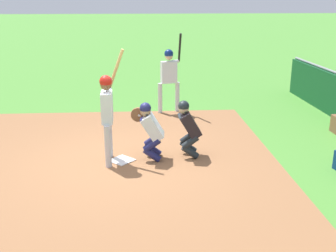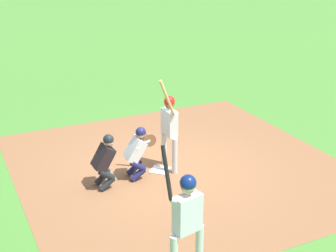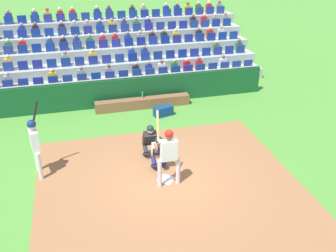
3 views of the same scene
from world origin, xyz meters
TOP-DOWN VIEW (x-y plane):
  - ground_plane at (0.00, 0.00)m, footprint 160.00×160.00m
  - infield_dirt_patch at (0.00, 0.50)m, footprint 7.84×7.70m
  - home_plate_marker at (0.00, 0.00)m, footprint 0.62×0.62m
  - batter_at_plate at (-0.00, 0.25)m, footprint 0.69×0.51m
  - catcher_crouching at (0.09, -0.61)m, footprint 0.49×0.71m
  - home_plate_umpire at (0.18, -1.43)m, footprint 0.46×0.50m
  - on_deck_batter at (3.72, -1.33)m, footprint 0.42×0.69m

SIDE VIEW (x-z plane):
  - ground_plane at x=0.00m, z-range 0.00..0.00m
  - infield_dirt_patch at x=0.00m, z-range 0.00..0.01m
  - home_plate_marker at x=0.00m, z-range 0.01..0.02m
  - home_plate_umpire at x=0.18m, z-range 0.06..1.32m
  - catcher_crouching at x=0.09m, z-range 0.07..1.33m
  - batter_at_plate at x=0.00m, z-range 0.00..2.32m
  - on_deck_batter at x=3.72m, z-range 0.01..2.35m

